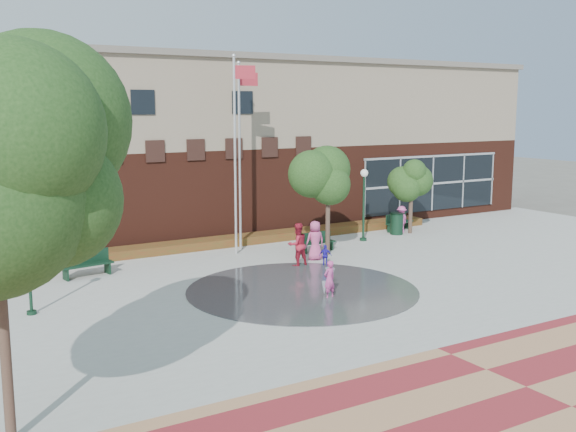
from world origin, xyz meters
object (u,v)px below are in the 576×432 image
flagpole_left (236,145)px  child_splash (329,279)px  trash_can (397,224)px  flagpole_right (241,146)px  bench_left (87,269)px

flagpole_left → child_splash: bearing=-79.1°
trash_can → child_splash: child_splash is taller
trash_can → child_splash: bearing=-140.6°
flagpole_right → child_splash: bearing=-98.0°
flagpole_left → bench_left: flagpole_left is taller
trash_can → child_splash: (-9.70, -7.96, 0.08)m
flagpole_left → child_splash: size_ratio=6.62×
flagpole_right → trash_can: flagpole_right is taller
bench_left → trash_can: trash_can is taller
flagpole_left → trash_can: 10.24m
flagpole_left → child_splash: flagpole_left is taller
trash_can → child_splash: size_ratio=0.86×
child_splash → trash_can: bearing=-151.3°
bench_left → flagpole_right: bearing=3.4°
bench_left → trash_can: bearing=-6.0°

